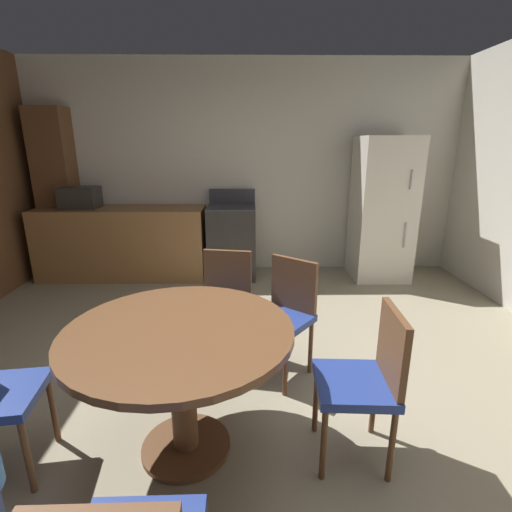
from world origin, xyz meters
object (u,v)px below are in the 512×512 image
refrigerator (382,209)px  oven_range (232,241)px  dining_table (181,355)px  chair_northeast (285,310)px  chair_north (225,300)px  chair_east (367,376)px  microwave (80,198)px

refrigerator → oven_range: bearing=178.4°
dining_table → chair_northeast: (0.62, 0.76, -0.10)m
dining_table → chair_north: bearing=80.1°
dining_table → chair_north: size_ratio=1.37×
chair_north → chair_east: bearing=48.4°
chair_northeast → chair_north: bearing=-75.4°
chair_north → chair_east: size_ratio=1.00×
dining_table → chair_northeast: chair_northeast is taller
dining_table → chair_northeast: 0.99m
refrigerator → chair_north: refrigerator is taller
microwave → chair_northeast: (2.36, -2.19, -0.53)m
chair_east → oven_range: bearing=-71.2°
chair_north → chair_northeast: size_ratio=1.00×
dining_table → chair_east: bearing=-3.1°
chair_northeast → oven_range: bearing=-128.5°
microwave → dining_table: (1.74, -2.95, -0.43)m
microwave → chair_north: (1.91, -1.98, -0.53)m
refrigerator → chair_east: bearing=-109.5°
dining_table → chair_north: chair_north is taller
microwave → chair_northeast: bearing=-42.9°
chair_north → chair_east: same height
oven_range → microwave: bearing=-179.9°
oven_range → chair_northeast: size_ratio=1.26×
oven_range → chair_northeast: bearing=-77.5°
chair_northeast → chair_east: same height
chair_east → microwave: bearing=-44.8°
refrigerator → chair_east: (-1.04, -2.95, -0.38)m
oven_range → chair_east: 3.13m
microwave → chair_east: size_ratio=0.51×
oven_range → microwave: size_ratio=2.50×
chair_east → chair_northeast: bearing=-63.0°
oven_range → chair_east: size_ratio=1.26×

